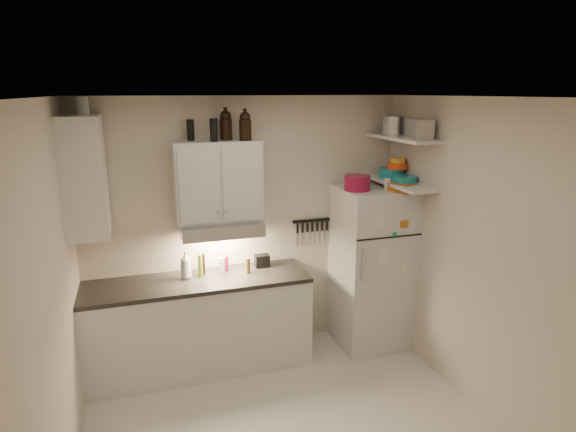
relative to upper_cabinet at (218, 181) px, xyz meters
name	(u,v)px	position (x,y,z in m)	size (l,w,h in m)	color
ceiling	(294,96)	(0.30, -1.33, 0.78)	(3.20, 3.00, 0.02)	white
back_wall	(246,227)	(0.30, 0.18, -0.53)	(3.20, 0.02, 2.60)	beige
left_wall	(49,312)	(-1.31, -1.33, -0.53)	(0.02, 3.00, 2.60)	beige
right_wall	(478,259)	(1.91, -1.33, -0.53)	(0.02, 3.00, 2.60)	beige
base_cabinet	(200,326)	(-0.25, -0.14, -1.39)	(2.10, 0.60, 0.88)	silver
countertop	(198,282)	(-0.25, -0.14, -0.93)	(2.10, 0.62, 0.04)	#272421
upper_cabinet	(218,181)	(0.00, 0.00, 0.00)	(0.80, 0.33, 0.75)	silver
side_cabinet	(85,176)	(-1.14, -0.14, 0.12)	(0.33, 0.55, 1.00)	silver
range_hood	(221,227)	(0.00, -0.06, -0.44)	(0.76, 0.46, 0.12)	silver
fridge	(371,267)	(1.55, -0.18, -0.98)	(0.70, 0.68, 1.70)	silver
shelf_hi	(402,138)	(1.75, -0.31, 0.38)	(0.30, 0.95, 0.03)	silver
shelf_lo	(400,183)	(1.75, -0.31, -0.07)	(0.30, 0.95, 0.03)	silver
knife_strip	(312,221)	(1.00, 0.15, -0.51)	(0.42, 0.02, 0.03)	black
dutch_oven	(357,183)	(1.32, -0.23, -0.05)	(0.25, 0.25, 0.15)	maroon
book_stack	(403,188)	(1.72, -0.43, -0.09)	(0.18, 0.23, 0.08)	#B35F16
spice_jar	(387,184)	(1.63, -0.29, -0.07)	(0.06, 0.06, 0.11)	silver
stock_pot	(395,125)	(1.79, -0.07, 0.48)	(0.25, 0.25, 0.18)	silver
tin_a	(416,128)	(1.83, -0.40, 0.48)	(0.18, 0.16, 0.18)	#AAAAAD
tin_b	(421,129)	(1.77, -0.59, 0.48)	(0.18, 0.18, 0.18)	#AAAAAD
bowl_teal	(392,173)	(1.78, -0.09, 0.00)	(0.25, 0.25, 0.10)	teal
bowl_orange	(397,166)	(1.80, -0.15, 0.08)	(0.20, 0.20, 0.06)	#F74217
bowl_yellow	(398,160)	(1.80, -0.15, 0.14)	(0.16, 0.16, 0.05)	gold
plates	(405,179)	(1.78, -0.35, -0.02)	(0.23, 0.23, 0.06)	teal
growler_a	(226,125)	(0.10, 0.02, 0.51)	(0.12, 0.12, 0.28)	black
growler_b	(245,126)	(0.26, -0.08, 0.51)	(0.11, 0.11, 0.27)	black
thermos_a	(214,130)	(-0.03, -0.08, 0.48)	(0.07, 0.07, 0.20)	black
thermos_b	(190,130)	(-0.22, 0.06, 0.47)	(0.07, 0.07, 0.19)	black
side_jar	(82,106)	(-1.11, -0.05, 0.70)	(0.11, 0.11, 0.14)	silver
soap_bottle	(186,264)	(-0.35, -0.07, -0.76)	(0.11, 0.12, 0.30)	silver
pepper_mill	(248,266)	(0.24, -0.12, -0.83)	(0.05, 0.05, 0.16)	brown
oil_bottle	(200,266)	(-0.21, -0.07, -0.79)	(0.04, 0.04, 0.23)	olive
vinegar_bottle	(203,264)	(-0.18, -0.01, -0.80)	(0.04, 0.04, 0.21)	black
clear_bottle	(222,266)	(0.00, -0.06, -0.82)	(0.05, 0.05, 0.16)	silver
red_jar	(225,263)	(0.04, 0.02, -0.83)	(0.07, 0.07, 0.15)	maroon
caddy	(262,261)	(0.42, 0.02, -0.84)	(0.14, 0.10, 0.12)	black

